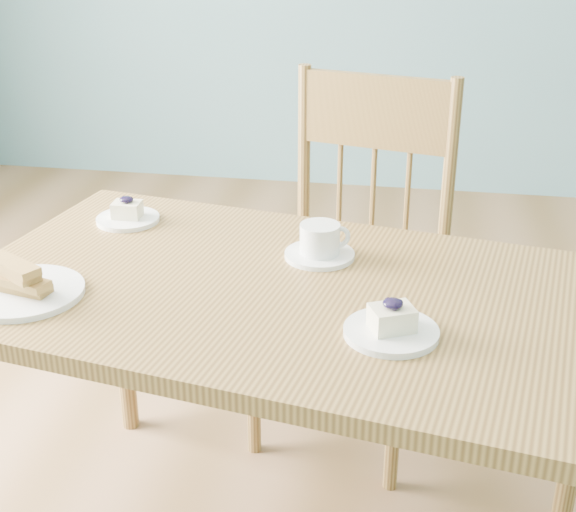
{
  "coord_description": "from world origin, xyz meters",
  "views": [
    {
      "loc": [
        -0.03,
        -1.67,
        1.46
      ],
      "look_at": [
        -0.29,
        -0.17,
        0.77
      ],
      "focal_mm": 50.0,
      "sensor_mm": 36.0,
      "label": 1
    }
  ],
  "objects_px": {
    "dining_table": "(287,318)",
    "cheesecake_plate_far": "(128,215)",
    "cheesecake_plate_near": "(391,326)",
    "biscotti_plate": "(23,285)",
    "dining_chair": "(354,264)",
    "coffee_cup": "(320,243)"
  },
  "relations": [
    {
      "from": "cheesecake_plate_far",
      "to": "biscotti_plate",
      "type": "distance_m",
      "value": 0.42
    },
    {
      "from": "dining_chair",
      "to": "cheesecake_plate_near",
      "type": "bearing_deg",
      "value": -66.51
    },
    {
      "from": "dining_table",
      "to": "cheesecake_plate_far",
      "type": "height_order",
      "value": "cheesecake_plate_far"
    },
    {
      "from": "dining_chair",
      "to": "coffee_cup",
      "type": "distance_m",
      "value": 0.47
    },
    {
      "from": "cheesecake_plate_far",
      "to": "biscotti_plate",
      "type": "relative_size",
      "value": 0.64
    },
    {
      "from": "coffee_cup",
      "to": "biscotti_plate",
      "type": "xyz_separation_m",
      "value": [
        -0.56,
        -0.29,
        -0.01
      ]
    },
    {
      "from": "cheesecake_plate_near",
      "to": "biscotti_plate",
      "type": "distance_m",
      "value": 0.74
    },
    {
      "from": "dining_chair",
      "to": "cheesecake_plate_near",
      "type": "height_order",
      "value": "dining_chair"
    },
    {
      "from": "dining_table",
      "to": "cheesecake_plate_far",
      "type": "relative_size",
      "value": 9.52
    },
    {
      "from": "cheesecake_plate_far",
      "to": "dining_table",
      "type": "bearing_deg",
      "value": -32.96
    },
    {
      "from": "cheesecake_plate_near",
      "to": "cheesecake_plate_far",
      "type": "bearing_deg",
      "value": 146.12
    },
    {
      "from": "dining_chair",
      "to": "coffee_cup",
      "type": "height_order",
      "value": "dining_chair"
    },
    {
      "from": "cheesecake_plate_far",
      "to": "coffee_cup",
      "type": "xyz_separation_m",
      "value": [
        0.5,
        -0.13,
        0.02
      ]
    },
    {
      "from": "cheesecake_plate_near",
      "to": "cheesecake_plate_far",
      "type": "relative_size",
      "value": 1.14
    },
    {
      "from": "cheesecake_plate_near",
      "to": "biscotti_plate",
      "type": "height_order",
      "value": "biscotti_plate"
    },
    {
      "from": "dining_chair",
      "to": "cheesecake_plate_near",
      "type": "relative_size",
      "value": 5.87
    },
    {
      "from": "cheesecake_plate_far",
      "to": "dining_chair",
      "type": "bearing_deg",
      "value": 27.24
    },
    {
      "from": "dining_chair",
      "to": "biscotti_plate",
      "type": "height_order",
      "value": "dining_chair"
    },
    {
      "from": "dining_table",
      "to": "cheesecake_plate_near",
      "type": "distance_m",
      "value": 0.29
    },
    {
      "from": "dining_table",
      "to": "cheesecake_plate_near",
      "type": "height_order",
      "value": "cheesecake_plate_near"
    },
    {
      "from": "coffee_cup",
      "to": "cheesecake_plate_near",
      "type": "bearing_deg",
      "value": -83.57
    },
    {
      "from": "cheesecake_plate_far",
      "to": "cheesecake_plate_near",
      "type": "bearing_deg",
      "value": -33.88
    }
  ]
}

